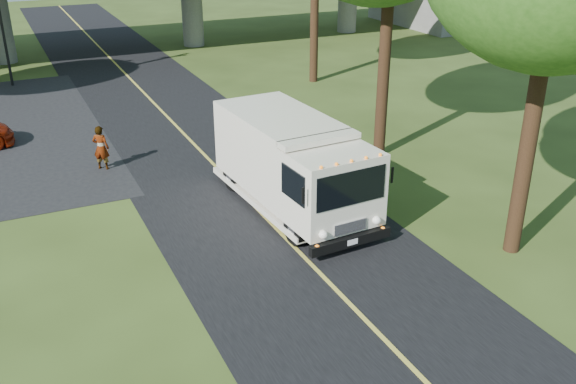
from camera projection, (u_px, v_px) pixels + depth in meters
ground at (362, 317)px, 15.16m from camera, size 120.00×120.00×0.00m
road at (220, 171)px, 23.40m from camera, size 7.00×90.00×0.02m
lane_line at (220, 170)px, 23.39m from camera, size 0.12×90.00×0.01m
traffic_signal at (2, 25)px, 32.95m from camera, size 0.18×0.22×5.20m
step_van at (292, 162)px, 19.95m from camera, size 2.98×7.08×2.91m
pedestrian at (101, 148)px, 23.24m from camera, size 0.73×0.67×1.66m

